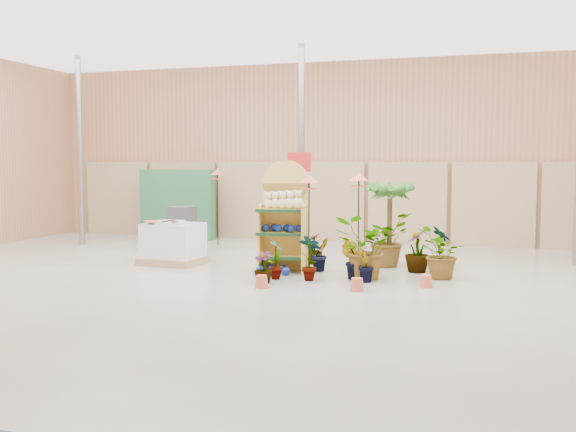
# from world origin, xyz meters

# --- Properties ---
(room) EXTENTS (15.20, 12.10, 4.70)m
(room) POSITION_xyz_m (0.00, 0.91, 2.21)
(room) COLOR gray
(room) RESTS_ON ground
(display_shelf) EXTENTS (0.92, 0.66, 2.03)m
(display_shelf) POSITION_xyz_m (0.28, 1.35, 0.93)
(display_shelf) COLOR gold
(display_shelf) RESTS_ON ground
(teddy_bears) EXTENTS (0.76, 0.21, 0.33)m
(teddy_bears) POSITION_xyz_m (0.31, 1.26, 1.29)
(teddy_bears) COLOR beige
(teddy_bears) RESTS_ON display_shelf
(gazing_balls_shelf) EXTENTS (0.75, 0.26, 0.14)m
(gazing_balls_shelf) POSITION_xyz_m (0.28, 1.24, 0.80)
(gazing_balls_shelf) COLOR navy
(gazing_balls_shelf) RESTS_ON display_shelf
(gazing_balls_floor) EXTENTS (0.63, 0.39, 0.15)m
(gazing_balls_floor) POSITION_xyz_m (0.21, 0.98, 0.07)
(gazing_balls_floor) COLOR navy
(gazing_balls_floor) RESTS_ON ground
(pallet_stack) EXTENTS (1.21, 1.03, 0.84)m
(pallet_stack) POSITION_xyz_m (-2.04, 1.47, 0.41)
(pallet_stack) COLOR #A1845F
(pallet_stack) RESTS_ON ground
(charcoal_planters) EXTENTS (0.80, 0.50, 1.00)m
(charcoal_planters) POSITION_xyz_m (-2.79, 3.21, 0.42)
(charcoal_planters) COLOR #2E2E31
(charcoal_planters) RESTS_ON ground
(trellis_stock) EXTENTS (2.00, 0.30, 1.80)m
(trellis_stock) POSITION_xyz_m (-3.80, 5.20, 0.90)
(trellis_stock) COLOR #27673D
(trellis_stock) RESTS_ON ground
(offer_sign) EXTENTS (0.50, 0.08, 2.20)m
(offer_sign) POSITION_xyz_m (0.10, 2.98, 1.57)
(offer_sign) COLOR gray
(offer_sign) RESTS_ON ground
(bird_table_front) EXTENTS (0.34, 0.34, 1.78)m
(bird_table_front) POSITION_xyz_m (0.87, 0.85, 1.65)
(bird_table_front) COLOR black
(bird_table_front) RESTS_ON ground
(bird_table_right) EXTENTS (0.34, 0.34, 1.80)m
(bird_table_right) POSITION_xyz_m (1.58, 1.70, 1.67)
(bird_table_right) COLOR black
(bird_table_right) RESTS_ON ground
(bird_table_back) EXTENTS (0.34, 0.34, 1.83)m
(bird_table_back) POSITION_xyz_m (-2.35, 4.43, 1.70)
(bird_table_back) COLOR black
(bird_table_back) RESTS_ON ground
(palm) EXTENTS (0.70, 0.70, 1.70)m
(palm) POSITION_xyz_m (2.04, 2.56, 1.45)
(palm) COLOR #4A391F
(palm) RESTS_ON ground
(potted_plant_0) EXTENTS (0.33, 0.43, 0.74)m
(potted_plant_0) POSITION_xyz_m (0.39, 0.47, 0.37)
(potted_plant_0) COLOR #2B6C22
(potted_plant_0) RESTS_ON ground
(potted_plant_1) EXTENTS (0.39, 0.33, 0.66)m
(potted_plant_1) POSITION_xyz_m (1.63, 0.85, 0.33)
(potted_plant_1) COLOR #2B6C22
(potted_plant_1) RESTS_ON ground
(potted_plant_2) EXTENTS (1.25, 1.21, 1.06)m
(potted_plant_2) POSITION_xyz_m (1.82, 0.89, 0.53)
(potted_plant_2) COLOR #2B6C22
(potted_plant_2) RESTS_ON ground
(potted_plant_3) EXTENTS (0.52, 0.52, 0.79)m
(potted_plant_3) POSITION_xyz_m (2.63, 1.89, 0.39)
(potted_plant_3) COLOR #2B6C22
(potted_plant_3) RESTS_ON ground
(potted_plant_4) EXTENTS (0.48, 0.52, 0.82)m
(potted_plant_4) POSITION_xyz_m (3.01, 2.34, 0.41)
(potted_plant_4) COLOR #2B6C22
(potted_plant_4) RESTS_ON ground
(potted_plant_5) EXTENTS (0.44, 0.45, 0.64)m
(potted_plant_5) POSITION_xyz_m (0.93, 1.51, 0.32)
(potted_plant_5) COLOR #2B6C22
(potted_plant_5) RESTS_ON ground
(potted_plant_6) EXTENTS (1.10, 1.17, 1.03)m
(potted_plant_6) POSITION_xyz_m (2.00, 2.41, 0.52)
(potted_plant_6) COLOR #2B6C22
(potted_plant_6) RESTS_ON ground
(potted_plant_7) EXTENTS (0.40, 0.40, 0.53)m
(potted_plant_7) POSITION_xyz_m (0.30, 0.07, 0.26)
(potted_plant_7) COLOR #2B6C22
(potted_plant_7) RESTS_ON ground
(potted_plant_8) EXTENTS (0.49, 0.40, 0.79)m
(potted_plant_8) POSITION_xyz_m (0.98, 0.52, 0.39)
(potted_plant_8) COLOR #2B6C22
(potted_plant_8) RESTS_ON ground
(potted_plant_9) EXTENTS (0.28, 0.34, 0.60)m
(potted_plant_9) POSITION_xyz_m (1.91, 0.61, 0.30)
(potted_plant_9) COLOR #2B6C22
(potted_plant_9) RESTS_ON ground
(potted_plant_10) EXTENTS (0.92, 0.98, 0.88)m
(potted_plant_10) POSITION_xyz_m (3.09, 1.31, 0.44)
(potted_plant_10) COLOR #2B6C22
(potted_plant_10) RESTS_ON ground
(potted_plant_11) EXTENTS (0.37, 0.37, 0.61)m
(potted_plant_11) POSITION_xyz_m (0.60, 2.29, 0.30)
(potted_plant_11) COLOR #2B6C22
(potted_plant_11) RESTS_ON ground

